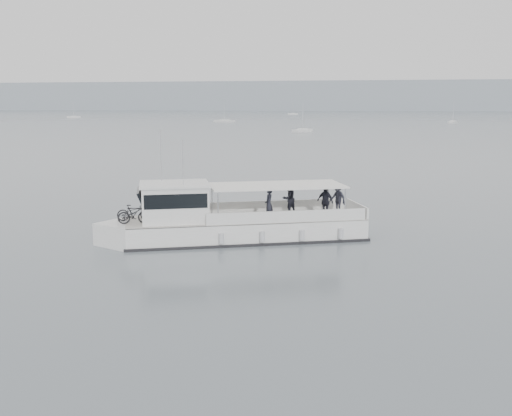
# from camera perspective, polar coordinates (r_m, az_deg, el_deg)

# --- Properties ---
(ground) EXTENTS (1400.00, 1400.00, 0.00)m
(ground) POSITION_cam_1_polar(r_m,az_deg,el_deg) (29.38, -9.03, -2.91)
(ground) COLOR slate
(ground) RESTS_ON ground
(headland) EXTENTS (1400.00, 90.00, 28.00)m
(headland) POSITION_cam_1_polar(r_m,az_deg,el_deg) (587.11, 9.38, 10.96)
(headland) COLOR #939EA8
(headland) RESTS_ON ground
(tour_boat) EXTENTS (13.10, 7.20, 5.61)m
(tour_boat) POSITION_cam_1_polar(r_m,az_deg,el_deg) (28.31, -3.32, -1.40)
(tour_boat) COLOR white
(tour_boat) RESTS_ON ground
(moored_fleet) EXTENTS (374.29, 270.93, 10.03)m
(moored_fleet) POSITION_cam_1_polar(r_m,az_deg,el_deg) (245.34, 8.42, 8.79)
(moored_fleet) COLOR white
(moored_fleet) RESTS_ON ground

